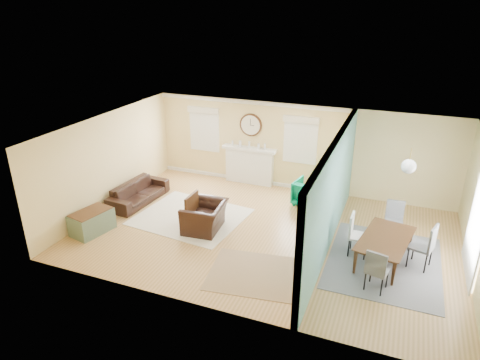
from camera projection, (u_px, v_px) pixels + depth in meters
name	position (u px, v px, depth m)	size (l,w,h in m)	color
floor	(266.00, 234.00, 10.53)	(9.00, 9.00, 0.00)	#A57940
wall_back	(299.00, 148.00, 12.60)	(9.00, 0.02, 2.60)	#E2C87C
wall_front	(213.00, 249.00, 7.45)	(9.00, 0.02, 2.60)	#E2C87C
wall_left	(109.00, 161.00, 11.55)	(0.02, 6.00, 2.60)	#E2C87C
ceiling	(268.00, 132.00, 9.52)	(9.00, 6.00, 0.02)	white
partition	(334.00, 188.00, 9.74)	(0.17, 6.00, 2.60)	#E2C87C
fireplace	(249.00, 165.00, 13.28)	(1.70, 0.30, 1.17)	white
wall_clock	(251.00, 125.00, 12.86)	(0.70, 0.07, 0.70)	#4C2F1A
window_left	(204.00, 126.00, 13.45)	(1.05, 0.13, 1.42)	white
window_right	(301.00, 137.00, 12.40)	(1.05, 0.13, 1.42)	white
french_doors	(477.00, 227.00, 8.60)	(0.06, 1.70, 2.20)	white
pendant	(409.00, 166.00, 8.67)	(0.30, 0.30, 0.55)	gold
rug_cream	(191.00, 217.00, 11.35)	(2.68, 2.32, 0.01)	beige
rug_jute	(256.00, 274.00, 8.98)	(1.95, 1.59, 0.01)	tan
rug_grey	(384.00, 262.00, 9.39)	(2.35, 2.94, 0.01)	slate
sofa	(139.00, 192.00, 12.12)	(1.97, 0.77, 0.57)	black
eames_chair	(205.00, 217.00, 10.60)	(1.09, 0.95, 0.71)	black
green_chair	(309.00, 193.00, 11.93)	(0.76, 0.78, 0.71)	#007345
trunk	(92.00, 222.00, 10.51)	(0.80, 1.09, 0.57)	slate
credenza	(322.00, 205.00, 11.12)	(0.49, 1.45, 0.80)	#916645
tv	(324.00, 180.00, 10.85)	(1.05, 0.14, 0.61)	black
garden_stool	(314.00, 227.00, 10.33)	(0.36, 0.36, 0.52)	white
potted_plant	(315.00, 208.00, 10.14)	(0.42, 0.36, 0.47)	#337F33
dining_table	(386.00, 250.00, 9.28)	(1.71, 0.95, 0.60)	#4C2F1A
dining_chair_n	(394.00, 218.00, 10.10)	(0.44, 0.44, 0.94)	slate
dining_chair_s	(378.00, 266.00, 8.31)	(0.49, 0.49, 0.92)	slate
dining_chair_w	(359.00, 232.00, 9.45)	(0.44, 0.44, 0.98)	white
dining_chair_e	(422.00, 242.00, 9.01)	(0.57, 0.57, 1.03)	slate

